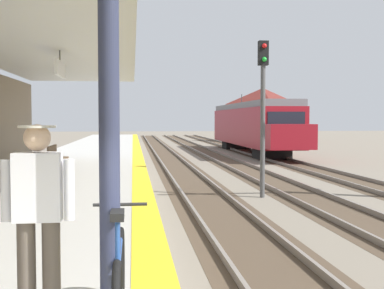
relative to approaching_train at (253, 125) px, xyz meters
The scene contains 10 objects.
station_platform 22.94m from the approaching_train, 119.32° to the right, with size 5.00×80.00×0.91m.
track_pair_nearest_platform 17.47m from the approaching_train, 113.10° to the right, with size 2.34×120.00×0.16m.
track_pair_middle 16.45m from the approaching_train, 102.05° to the right, with size 2.34×120.00×0.16m.
track_pair_far_side 16.09m from the approaching_train, 90.02° to the right, with size 2.34×120.00×0.16m.
approaching_train is the anchor object (origin of this frame).
commuter_person 35.51m from the approaching_train, 106.27° to the right, with size 0.59×0.30×1.67m.
bicycle_beside_commuter 35.50m from the approaching_train, 105.18° to the right, with size 0.48×1.82×1.04m.
rail_signal_post 22.39m from the approaching_train, 102.60° to the right, with size 0.32×0.34×5.20m.
platform_bench 24.67m from the approaching_train, 118.11° to the right, with size 0.45×1.60×0.88m.
distant_trackside_house 22.43m from the approaching_train, 73.44° to the left, with size 6.60×5.28×6.40m.
Camera 1 is at (-0.47, -2.37, 2.61)m, focal length 47.51 mm.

